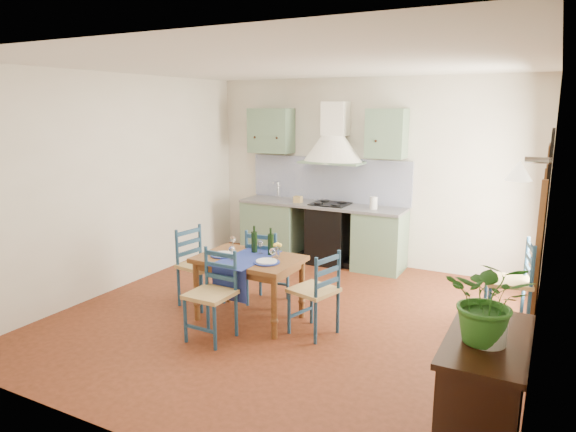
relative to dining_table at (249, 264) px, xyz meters
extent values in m
plane|color=#4A210F|center=(0.39, 0.24, -0.65)|extent=(5.00, 5.00, 0.00)
cube|color=silver|center=(0.39, 2.74, 0.75)|extent=(5.00, 0.04, 2.80)
cube|color=slate|center=(-1.06, 2.43, -0.21)|extent=(0.90, 0.60, 0.88)
cube|color=slate|center=(0.74, 2.43, -0.21)|extent=(0.70, 0.60, 0.88)
cube|color=black|center=(-0.06, 2.43, -0.21)|extent=(0.60, 0.58, 0.88)
cube|color=gray|center=(-0.21, 2.43, 0.25)|extent=(2.60, 0.64, 0.04)
cube|color=silver|center=(-1.06, 2.43, 0.25)|extent=(0.45, 0.40, 0.03)
cylinder|color=silver|center=(-1.06, 2.61, 0.40)|extent=(0.02, 0.02, 0.26)
cube|color=black|center=(-0.06, 2.43, 0.28)|extent=(0.55, 0.48, 0.02)
cube|color=black|center=(-0.21, 2.48, -0.61)|extent=(2.60, 0.50, 0.08)
cube|color=#091553|center=(-0.21, 2.71, 0.61)|extent=(2.65, 0.05, 0.68)
cube|color=slate|center=(-1.16, 2.56, 1.35)|extent=(0.70, 0.34, 0.70)
cube|color=slate|center=(0.74, 2.56, 1.35)|extent=(0.55, 0.34, 0.70)
cone|color=white|center=(-0.06, 2.49, 1.10)|extent=(0.96, 0.96, 0.40)
cube|color=white|center=(-0.06, 2.58, 1.55)|extent=(0.36, 0.30, 0.50)
cube|color=silver|center=(2.89, 0.24, 0.75)|extent=(0.04, 5.00, 2.80)
cube|color=black|center=(2.88, 1.64, 0.18)|extent=(0.03, 1.00, 1.65)
cylinder|color=black|center=(2.88, 1.64, 1.00)|extent=(0.03, 1.00, 1.00)
cube|color=brown|center=(2.85, 1.10, 0.18)|extent=(0.06, 0.06, 1.65)
cube|color=brown|center=(2.85, 2.18, 0.18)|extent=(0.06, 0.06, 1.65)
cube|color=brown|center=(2.86, 1.86, 0.33)|extent=(0.04, 0.55, 1.96)
cylinder|color=silver|center=(2.83, -1.19, 1.40)|extent=(0.15, 0.04, 0.04)
cone|color=#FFEDC6|center=(2.73, -1.19, 1.33)|extent=(0.16, 0.16, 0.12)
cube|color=silver|center=(-2.11, 0.24, 0.75)|extent=(0.04, 5.00, 2.80)
cube|color=silver|center=(0.39, 0.24, 2.16)|extent=(5.00, 5.00, 0.01)
cube|color=brown|center=(0.00, 0.00, 0.05)|extent=(1.16, 0.78, 0.05)
cube|color=brown|center=(0.00, 0.00, -0.01)|extent=(1.04, 0.67, 0.08)
cylinder|color=brown|center=(-0.51, -0.30, -0.31)|extent=(0.07, 0.07, 0.67)
cylinder|color=brown|center=(-0.50, 0.33, -0.31)|extent=(0.07, 0.07, 0.67)
cylinder|color=brown|center=(0.50, -0.32, -0.31)|extent=(0.07, 0.07, 0.67)
cylinder|color=brown|center=(0.51, 0.31, -0.31)|extent=(0.07, 0.07, 0.67)
cube|color=navy|center=(0.00, -0.04, 0.08)|extent=(0.44, 0.87, 0.01)
cube|color=navy|center=(-0.01, -0.39, -0.10)|extent=(0.43, 0.02, 0.38)
cylinder|color=navy|center=(-0.29, -0.09, 0.09)|extent=(0.29, 0.29, 0.01)
cylinder|color=silver|center=(-0.29, -0.09, 0.10)|extent=(0.23, 0.23, 0.01)
cylinder|color=navy|center=(0.28, -0.10, 0.09)|extent=(0.29, 0.29, 0.01)
cylinder|color=silver|center=(0.28, -0.10, 0.10)|extent=(0.23, 0.23, 0.01)
cylinder|color=black|center=(-0.05, 0.20, 0.24)|extent=(0.07, 0.07, 0.32)
cylinder|color=black|center=(0.17, 0.19, 0.24)|extent=(0.07, 0.07, 0.32)
cylinder|color=white|center=(0.28, 0.14, 0.14)|extent=(0.05, 0.05, 0.10)
sphere|color=yellow|center=(0.28, 0.14, 0.23)|extent=(0.10, 0.10, 0.10)
cylinder|color=navy|center=(-0.27, -0.81, -0.41)|extent=(0.04, 0.04, 0.48)
cylinder|color=navy|center=(-0.26, -0.44, -0.18)|extent=(0.04, 0.04, 0.93)
cylinder|color=navy|center=(0.10, -0.82, -0.41)|extent=(0.04, 0.04, 0.48)
cylinder|color=navy|center=(0.11, -0.45, -0.18)|extent=(0.04, 0.04, 0.93)
cube|color=tan|center=(-0.08, -0.63, -0.15)|extent=(0.44, 0.44, 0.04)
cube|color=navy|center=(-0.07, -0.45, -0.03)|extent=(0.39, 0.03, 0.05)
cube|color=navy|center=(-0.07, -0.45, 0.10)|extent=(0.39, 0.03, 0.05)
cube|color=navy|center=(-0.07, -0.45, 0.22)|extent=(0.39, 0.03, 0.05)
cube|color=navy|center=(-0.08, -0.82, -0.46)|extent=(0.37, 0.04, 0.03)
cylinder|color=navy|center=(0.10, 0.74, -0.40)|extent=(0.04, 0.04, 0.48)
cylinder|color=navy|center=(0.14, 0.36, -0.17)|extent=(0.04, 0.04, 0.94)
cylinder|color=navy|center=(-0.28, 0.70, -0.40)|extent=(0.04, 0.04, 0.48)
cylinder|color=navy|center=(-0.24, 0.33, -0.17)|extent=(0.04, 0.04, 0.94)
cube|color=tan|center=(-0.07, 0.53, -0.15)|extent=(0.48, 0.48, 0.04)
cube|color=navy|center=(-0.05, 0.35, -0.02)|extent=(0.40, 0.06, 0.05)
cube|color=navy|center=(-0.05, 0.35, 0.11)|extent=(0.40, 0.06, 0.05)
cube|color=navy|center=(-0.05, 0.35, 0.23)|extent=(0.40, 0.06, 0.05)
cube|color=navy|center=(-0.09, 0.72, -0.46)|extent=(0.38, 0.07, 0.03)
cylinder|color=navy|center=(-0.59, -0.12, -0.40)|extent=(0.04, 0.04, 0.48)
cylinder|color=navy|center=(-0.97, -0.07, -0.17)|extent=(0.04, 0.04, 0.95)
cylinder|color=navy|center=(-0.54, 0.25, -0.40)|extent=(0.04, 0.04, 0.48)
cylinder|color=navy|center=(-0.91, 0.31, -0.17)|extent=(0.04, 0.04, 0.95)
cube|color=tan|center=(-0.75, 0.09, -0.14)|extent=(0.50, 0.50, 0.04)
cube|color=navy|center=(-0.94, 0.12, -0.01)|extent=(0.08, 0.40, 0.05)
cube|color=navy|center=(-0.94, 0.12, 0.11)|extent=(0.08, 0.40, 0.05)
cube|color=navy|center=(-0.94, 0.12, 0.24)|extent=(0.08, 0.40, 0.05)
cube|color=navy|center=(-0.56, 0.07, -0.46)|extent=(0.09, 0.38, 0.03)
cylinder|color=navy|center=(0.67, 0.21, -0.41)|extent=(0.04, 0.04, 0.47)
cylinder|color=navy|center=(1.03, 0.12, -0.19)|extent=(0.04, 0.04, 0.92)
cylinder|color=navy|center=(0.58, -0.14, -0.41)|extent=(0.04, 0.04, 0.47)
cylinder|color=navy|center=(0.93, -0.24, -0.19)|extent=(0.04, 0.04, 0.92)
cube|color=tan|center=(0.80, -0.01, -0.16)|extent=(0.53, 0.53, 0.04)
cube|color=navy|center=(0.98, -0.06, -0.03)|extent=(0.13, 0.38, 0.05)
cube|color=navy|center=(0.98, -0.06, 0.09)|extent=(0.13, 0.38, 0.05)
cube|color=navy|center=(0.98, -0.06, 0.21)|extent=(0.13, 0.38, 0.05)
cube|color=navy|center=(0.63, 0.04, -0.46)|extent=(0.13, 0.36, 0.03)
cylinder|color=navy|center=(2.36, 1.31, -0.40)|extent=(0.04, 0.04, 0.50)
cylinder|color=navy|center=(2.75, 1.38, -0.16)|extent=(0.04, 0.04, 0.98)
cylinder|color=navy|center=(2.44, 0.92, -0.40)|extent=(0.04, 0.04, 0.50)
cylinder|color=navy|center=(2.82, 1.00, -0.16)|extent=(0.04, 0.04, 0.98)
cube|color=tan|center=(2.59, 1.15, -0.13)|extent=(0.54, 0.54, 0.04)
cube|color=navy|center=(2.79, 1.19, 0.01)|extent=(0.11, 0.41, 0.05)
cube|color=navy|center=(2.79, 1.19, 0.14)|extent=(0.11, 0.41, 0.05)
cube|color=navy|center=(2.79, 1.19, 0.27)|extent=(0.11, 0.41, 0.05)
cube|color=navy|center=(2.40, 1.11, -0.45)|extent=(0.11, 0.39, 0.03)
cube|color=black|center=(2.66, -1.39, -0.16)|extent=(0.45, 1.00, 0.82)
cube|color=black|center=(2.66, -1.39, 0.27)|extent=(0.50, 1.05, 0.04)
cube|color=brown|center=(2.43, -1.62, -0.20)|extent=(0.02, 0.38, 0.63)
cube|color=brown|center=(2.43, -1.16, -0.20)|extent=(0.02, 0.38, 0.63)
cube|color=black|center=(2.48, -0.95, -0.61)|extent=(0.08, 0.08, 0.08)
cube|color=black|center=(2.83, -0.95, -0.61)|extent=(0.08, 0.08, 0.08)
imported|color=#2B6921|center=(2.65, -1.48, 0.57)|extent=(0.51, 0.44, 0.56)
camera|label=1|loc=(2.93, -4.66, 1.72)|focal=32.00mm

